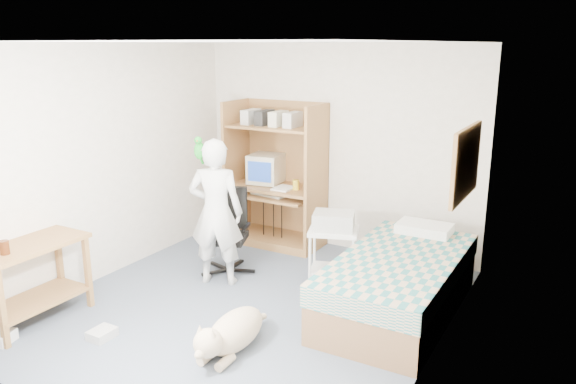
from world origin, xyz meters
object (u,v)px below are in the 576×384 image
object	(u,v)px
bed	(399,283)
computer_hutch	(277,180)
person	(216,212)
printer_cart	(333,247)
dog	(232,332)
office_chair	(228,243)
side_desk	(32,271)

from	to	relation	value
bed	computer_hutch	bearing A→B (deg)	150.71
bed	person	size ratio (longest dim) A/B	1.29
person	printer_cart	xyz separation A→B (m)	(1.09, 0.58, -0.38)
bed	person	world-z (taller)	person
computer_hutch	printer_cart	xyz separation A→B (m)	(1.18, -0.82, -0.42)
bed	dog	xyz separation A→B (m)	(-0.97, -1.36, -0.12)
person	dog	world-z (taller)	person
bed	office_chair	size ratio (longest dim) A/B	2.15
bed	printer_cart	distance (m)	0.88
dog	printer_cart	distance (m)	1.69
dog	printer_cart	size ratio (longest dim) A/B	1.69
side_desk	dog	bearing A→B (deg)	13.52
side_desk	dog	distance (m)	1.96
person	printer_cart	size ratio (longest dim) A/B	2.56
side_desk	dog	size ratio (longest dim) A/B	0.97
person	side_desk	bearing A→B (deg)	37.26
bed	side_desk	xyz separation A→B (m)	(-2.85, -1.82, 0.21)
side_desk	printer_cart	world-z (taller)	side_desk
office_chair	printer_cart	bearing A→B (deg)	-7.60
bed	printer_cart	size ratio (longest dim) A/B	3.31
computer_hutch	office_chair	bearing A→B (deg)	-88.88
bed	printer_cart	xyz separation A→B (m)	(-0.82, 0.30, 0.11)
bed	person	xyz separation A→B (m)	(-1.91, -0.28, 0.49)
office_chair	person	bearing A→B (deg)	-98.29
side_desk	bed	bearing A→B (deg)	32.50
bed	office_chair	distance (m)	1.98
printer_cart	computer_hutch	bearing A→B (deg)	126.08
dog	printer_cart	world-z (taller)	printer_cart
printer_cart	office_chair	bearing A→B (deg)	174.74
computer_hutch	person	bearing A→B (deg)	-86.32
person	dog	distance (m)	1.56
computer_hutch	office_chair	distance (m)	1.21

